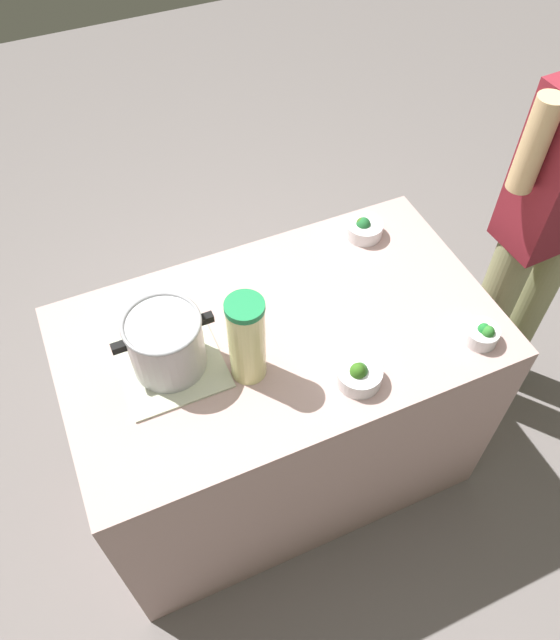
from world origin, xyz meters
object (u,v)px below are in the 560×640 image
object	(u,v)px
cooking_pot	(166,343)
broccoli_bowl_center	(482,334)
lemonade_pitcher	(247,340)
broccoli_bowl_back	(364,228)
person_cook	(547,228)
broccoli_bowl_front	(359,375)

from	to	relation	value
cooking_pot	broccoli_bowl_center	distance (m)	0.93
lemonade_pitcher	broccoli_bowl_back	distance (m)	0.69
cooking_pot	person_cook	distance (m)	1.34
cooking_pot	person_cook	bearing A→B (deg)	-0.26
broccoli_bowl_front	broccoli_bowl_back	size ratio (longest dim) A/B	1.03
broccoli_bowl_center	broccoli_bowl_back	bearing A→B (deg)	100.78
lemonade_pitcher	broccoli_bowl_front	distance (m)	0.34
cooking_pot	broccoli_bowl_center	world-z (taller)	cooking_pot
lemonade_pitcher	broccoli_bowl_center	size ratio (longest dim) A/B	2.93
cooking_pot	broccoli_bowl_front	xyz separation A→B (m)	(0.47, -0.27, -0.08)
broccoli_bowl_back	lemonade_pitcher	bearing A→B (deg)	-147.45
person_cook	broccoli_bowl_back	bearing A→B (deg)	155.23
broccoli_bowl_front	broccoli_bowl_center	xyz separation A→B (m)	(0.40, -0.02, -0.00)
broccoli_bowl_back	person_cook	size ratio (longest dim) A/B	0.08
cooking_pot	broccoli_bowl_back	distance (m)	0.82
cooking_pot	person_cook	size ratio (longest dim) A/B	0.17
cooking_pot	broccoli_bowl_front	size ratio (longest dim) A/B	2.19
cooking_pot	lemonade_pitcher	xyz separation A→B (m)	(0.20, -0.11, 0.04)
lemonade_pitcher	cooking_pot	bearing A→B (deg)	151.00
broccoli_bowl_front	broccoli_bowl_center	distance (m)	0.41
broccoli_bowl_front	person_cook	size ratio (longest dim) A/B	0.08
broccoli_bowl_front	broccoli_bowl_center	size ratio (longest dim) A/B	1.29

